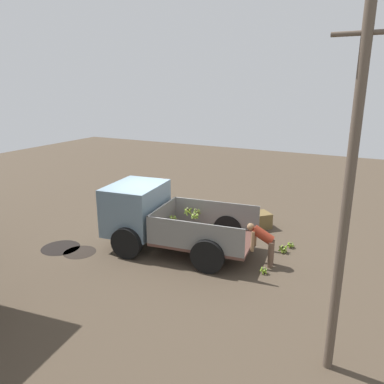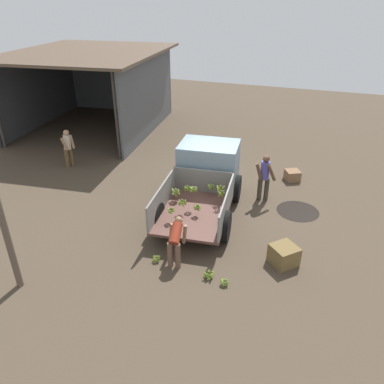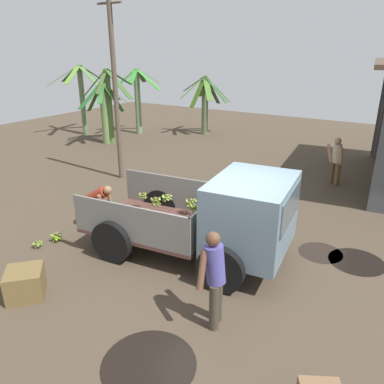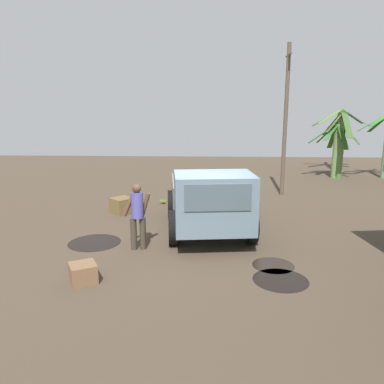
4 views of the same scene
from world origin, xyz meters
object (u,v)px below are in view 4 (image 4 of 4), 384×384
banana_bunch_on_ground_2 (163,201)px  cargo_truck (212,204)px  utility_pole (285,120)px  wooden_crate_1 (83,273)px  banana_bunch_on_ground_0 (216,203)px  person_foreground_visitor (138,213)px  wooden_crate_0 (122,206)px  person_worker_loading (202,188)px  banana_bunch_on_ground_1 (175,201)px

banana_bunch_on_ground_2 → cargo_truck: bearing=24.6°
utility_pole → wooden_crate_1: bearing=-34.0°
cargo_truck → wooden_crate_1: 3.72m
banana_bunch_on_ground_0 → utility_pole: bearing=125.7°
person_foreground_visitor → utility_pole: bearing=-51.3°
cargo_truck → banana_bunch_on_ground_0: cargo_truck is taller
utility_pole → wooden_crate_0: bearing=-62.7°
wooden_crate_1 → utility_pole: bearing=146.0°
person_worker_loading → wooden_crate_1: person_worker_loading is taller
utility_pole → banana_bunch_on_ground_0: (1.94, -2.70, -2.89)m
wooden_crate_1 → cargo_truck: bearing=135.0°
banana_bunch_on_ground_2 → wooden_crate_0: 1.79m
utility_pole → banana_bunch_on_ground_1: size_ratio=21.44×
utility_pole → wooden_crate_0: size_ratio=9.45×
banana_bunch_on_ground_1 → wooden_crate_0: (1.20, -1.64, 0.14)m
person_foreground_visitor → banana_bunch_on_ground_0: size_ratio=7.70×
person_foreground_visitor → banana_bunch_on_ground_0: bearing=-39.2°
person_foreground_visitor → banana_bunch_on_ground_1: bearing=-20.7°
wooden_crate_0 → utility_pole: bearing=117.3°
utility_pole → banana_bunch_on_ground_2: bearing=-69.9°
utility_pole → wooden_crate_0: (3.01, -5.83, -2.73)m
banana_bunch_on_ground_1 → wooden_crate_1: (6.27, -1.26, 0.07)m
cargo_truck → utility_pole: bearing=145.8°
person_foreground_visitor → banana_bunch_on_ground_2: size_ratio=7.23×
wooden_crate_1 → person_foreground_visitor: bearing=158.1°
utility_pole → banana_bunch_on_ground_1: (1.81, -4.19, -2.87)m
cargo_truck → banana_bunch_on_ground_1: (-3.70, -1.31, -0.88)m
banana_bunch_on_ground_0 → banana_bunch_on_ground_1: banana_bunch_on_ground_1 is taller
utility_pole → person_worker_loading: 4.47m
wooden_crate_1 → banana_bunch_on_ground_0: bearing=155.9°
utility_pole → banana_bunch_on_ground_1: 5.39m
cargo_truck → person_foreground_visitor: cargo_truck is taller
person_foreground_visitor → wooden_crate_0: size_ratio=2.66×
person_worker_loading → wooden_crate_0: 2.82m
cargo_truck → wooden_crate_1: cargo_truck is taller
banana_bunch_on_ground_2 → person_worker_loading: bearing=73.0°
cargo_truck → person_worker_loading: size_ratio=3.88×
utility_pole → wooden_crate_0: 7.11m
banana_bunch_on_ground_0 → wooden_crate_1: size_ratio=0.43×
banana_bunch_on_ground_1 → wooden_crate_1: size_ratio=0.54×
person_foreground_visitor → wooden_crate_1: size_ratio=3.28×
cargo_truck → wooden_crate_0: cargo_truck is taller
person_worker_loading → banana_bunch_on_ground_1: (-0.32, -1.00, -0.57)m
utility_pole → banana_bunch_on_ground_2: size_ratio=25.72×
utility_pole → wooden_crate_1: 10.14m
utility_pole → wooden_crate_1: utility_pole is taller
banana_bunch_on_ground_0 → cargo_truck: bearing=-2.8°
wooden_crate_0 → wooden_crate_1: size_ratio=1.23×
person_foreground_visitor → person_worker_loading: size_ratio=1.43×
banana_bunch_on_ground_2 → wooden_crate_0: (1.32, -1.20, 0.16)m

